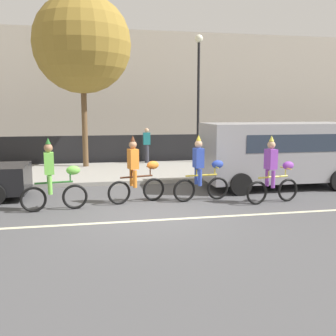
{
  "coord_description": "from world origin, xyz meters",
  "views": [
    {
      "loc": [
        -1.49,
        -9.52,
        2.65
      ],
      "look_at": [
        0.65,
        1.2,
        1.0
      ],
      "focal_mm": 42.0,
      "sensor_mm": 36.0,
      "label": 1
    }
  ],
  "objects_px": {
    "pedestrian_onlooker": "(147,144)",
    "parade_cyclist_lime": "(54,179)",
    "parade_cyclist_orange": "(137,173)",
    "parade_cyclist_purple": "(274,174)",
    "parked_van_grey": "(280,150)",
    "street_lamp_post": "(198,80)",
    "parade_cyclist_cobalt": "(202,172)"
  },
  "relations": [
    {
      "from": "parade_cyclist_cobalt",
      "to": "pedestrian_onlooker",
      "type": "distance_m",
      "value": 7.34
    },
    {
      "from": "street_lamp_post",
      "to": "parade_cyclist_orange",
      "type": "bearing_deg",
      "value": -117.96
    },
    {
      "from": "parade_cyclist_lime",
      "to": "parked_van_grey",
      "type": "bearing_deg",
      "value": 13.8
    },
    {
      "from": "street_lamp_post",
      "to": "pedestrian_onlooker",
      "type": "height_order",
      "value": "street_lamp_post"
    },
    {
      "from": "parade_cyclist_lime",
      "to": "parked_van_grey",
      "type": "xyz_separation_m",
      "value": [
        7.24,
        1.78,
        0.44
      ]
    },
    {
      "from": "parade_cyclist_cobalt",
      "to": "pedestrian_onlooker",
      "type": "relative_size",
      "value": 1.19
    },
    {
      "from": "parade_cyclist_orange",
      "to": "parked_van_grey",
      "type": "distance_m",
      "value": 5.21
    },
    {
      "from": "parade_cyclist_purple",
      "to": "street_lamp_post",
      "type": "height_order",
      "value": "street_lamp_post"
    },
    {
      "from": "pedestrian_onlooker",
      "to": "parade_cyclist_lime",
      "type": "bearing_deg",
      "value": -114.83
    },
    {
      "from": "parade_cyclist_lime",
      "to": "pedestrian_onlooker",
      "type": "distance_m",
      "value": 8.43
    },
    {
      "from": "parade_cyclist_lime",
      "to": "parked_van_grey",
      "type": "height_order",
      "value": "parked_van_grey"
    },
    {
      "from": "parked_van_grey",
      "to": "street_lamp_post",
      "type": "distance_m",
      "value": 6.49
    },
    {
      "from": "parade_cyclist_cobalt",
      "to": "street_lamp_post",
      "type": "bearing_deg",
      "value": 75.35
    },
    {
      "from": "parade_cyclist_orange",
      "to": "parade_cyclist_purple",
      "type": "xyz_separation_m",
      "value": [
        3.77,
        -0.8,
        0.0
      ]
    },
    {
      "from": "parade_cyclist_orange",
      "to": "street_lamp_post",
      "type": "distance_m",
      "value": 8.6
    },
    {
      "from": "parade_cyclist_lime",
      "to": "street_lamp_post",
      "type": "distance_m",
      "value": 10.12
    },
    {
      "from": "pedestrian_onlooker",
      "to": "parked_van_grey",
      "type": "bearing_deg",
      "value": -57.76
    },
    {
      "from": "parade_cyclist_lime",
      "to": "pedestrian_onlooker",
      "type": "relative_size",
      "value": 1.19
    },
    {
      "from": "parade_cyclist_lime",
      "to": "parade_cyclist_orange",
      "type": "relative_size",
      "value": 1.0
    },
    {
      "from": "parade_cyclist_cobalt",
      "to": "parked_van_grey",
      "type": "height_order",
      "value": "parked_van_grey"
    },
    {
      "from": "parade_cyclist_lime",
      "to": "street_lamp_post",
      "type": "relative_size",
      "value": 0.33
    },
    {
      "from": "parade_cyclist_orange",
      "to": "pedestrian_onlooker",
      "type": "xyz_separation_m",
      "value": [
        1.32,
        7.18,
        0.17
      ]
    },
    {
      "from": "street_lamp_post",
      "to": "parade_cyclist_lime",
      "type": "bearing_deg",
      "value": -128.38
    },
    {
      "from": "parade_cyclist_lime",
      "to": "pedestrian_onlooker",
      "type": "xyz_separation_m",
      "value": [
        3.54,
        7.65,
        0.17
      ]
    },
    {
      "from": "parade_cyclist_lime",
      "to": "parade_cyclist_orange",
      "type": "distance_m",
      "value": 2.27
    },
    {
      "from": "parked_van_grey",
      "to": "pedestrian_onlooker",
      "type": "relative_size",
      "value": 3.09
    },
    {
      "from": "parade_cyclist_orange",
      "to": "parade_cyclist_purple",
      "type": "height_order",
      "value": "same"
    },
    {
      "from": "parade_cyclist_orange",
      "to": "street_lamp_post",
      "type": "height_order",
      "value": "street_lamp_post"
    },
    {
      "from": "parade_cyclist_lime",
      "to": "parade_cyclist_cobalt",
      "type": "distance_m",
      "value": 4.1
    },
    {
      "from": "parade_cyclist_cobalt",
      "to": "parade_cyclist_purple",
      "type": "xyz_separation_m",
      "value": [
        1.91,
        -0.66,
        0.0
      ]
    },
    {
      "from": "parade_cyclist_lime",
      "to": "parade_cyclist_orange",
      "type": "bearing_deg",
      "value": 11.98
    },
    {
      "from": "parade_cyclist_lime",
      "to": "parade_cyclist_purple",
      "type": "xyz_separation_m",
      "value": [
        5.99,
        -0.33,
        0.0
      ]
    }
  ]
}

